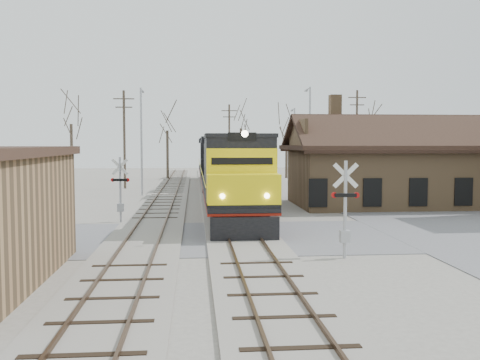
# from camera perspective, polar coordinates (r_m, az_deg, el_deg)

# --- Properties ---
(ground) EXTENTS (140.00, 140.00, 0.00)m
(ground) POSITION_cam_1_polar(r_m,az_deg,el_deg) (25.30, 0.20, -6.10)
(ground) COLOR #9A958B
(ground) RESTS_ON ground
(road) EXTENTS (60.00, 9.00, 0.03)m
(road) POSITION_cam_1_polar(r_m,az_deg,el_deg) (25.30, 0.20, -6.07)
(road) COLOR slate
(road) RESTS_ON ground
(track_main) EXTENTS (3.40, 90.00, 0.24)m
(track_main) POSITION_cam_1_polar(r_m,az_deg,el_deg) (40.11, -1.70, -2.26)
(track_main) COLOR #9A958B
(track_main) RESTS_ON ground
(track_siding) EXTENTS (3.40, 90.00, 0.24)m
(track_siding) POSITION_cam_1_polar(r_m,az_deg,el_deg) (40.12, -8.14, -2.30)
(track_siding) COLOR #9A958B
(track_siding) RESTS_ON ground
(depot) EXTENTS (15.20, 9.31, 7.90)m
(depot) POSITION_cam_1_polar(r_m,az_deg,el_deg) (39.51, 16.18, 0.89)
(depot) COLOR olive
(depot) RESTS_ON ground
(locomotive_lead) EXTENTS (3.32, 22.20, 4.93)m
(locomotive_lead) POSITION_cam_1_polar(r_m,az_deg,el_deg) (33.82, -1.14, 0.87)
(locomotive_lead) COLOR black
(locomotive_lead) RESTS_ON ground
(locomotive_trailing) EXTENTS (3.32, 22.20, 4.67)m
(locomotive_trailing) POSITION_cam_1_polar(r_m,az_deg,el_deg) (56.25, -2.64, 2.11)
(locomotive_trailing) COLOR black
(locomotive_trailing) RESTS_ON ground
(crossbuck_near) EXTENTS (1.07, 0.28, 3.75)m
(crossbuck_near) POSITION_cam_1_polar(r_m,az_deg,el_deg) (20.86, 11.15, -3.39)
(crossbuck_near) COLOR #A5A8AD
(crossbuck_near) RESTS_ON ground
(crossbuck_far) EXTENTS (1.04, 0.27, 3.64)m
(crossbuck_far) POSITION_cam_1_polar(r_m,az_deg,el_deg) (30.53, -12.65, -1.17)
(crossbuck_far) COLOR #A5A8AD
(crossbuck_far) RESTS_ON ground
(streetlight_a) EXTENTS (0.25, 2.04, 9.03)m
(streetlight_a) POSITION_cam_1_polar(r_m,az_deg,el_deg) (45.87, -10.46, 4.70)
(streetlight_a) COLOR #A5A8AD
(streetlight_a) RESTS_ON ground
(streetlight_b) EXTENTS (0.25, 2.04, 9.48)m
(streetlight_b) POSITION_cam_1_polar(r_m,az_deg,el_deg) (49.26, 7.41, 4.95)
(streetlight_b) COLOR #A5A8AD
(streetlight_b) RESTS_ON ground
(streetlight_c) EXTENTS (0.25, 2.04, 8.27)m
(streetlight_c) POSITION_cam_1_polar(r_m,az_deg,el_deg) (60.09, 5.79, 4.20)
(streetlight_c) COLOR #A5A8AD
(streetlight_c) RESTS_ON ground
(utility_pole_a) EXTENTS (2.00, 0.24, 9.45)m
(utility_pole_a) POSITION_cam_1_polar(r_m,az_deg,el_deg) (52.88, -12.23, 4.46)
(utility_pole_a) COLOR #382D23
(utility_pole_a) RESTS_ON ground
(utility_pole_b) EXTENTS (2.00, 0.24, 9.35)m
(utility_pole_b) POSITION_cam_1_polar(r_m,az_deg,el_deg) (69.17, -1.15, 4.38)
(utility_pole_b) COLOR #382D23
(utility_pole_b) RESTS_ON ground
(utility_pole_c) EXTENTS (2.00, 0.24, 10.17)m
(utility_pole_c) POSITION_cam_1_polar(r_m,az_deg,el_deg) (60.27, 12.33, 4.74)
(utility_pole_c) COLOR #382D23
(utility_pole_c) RESTS_ON ground
(tree_a) EXTENTS (4.30, 4.30, 10.52)m
(tree_a) POSITION_cam_1_polar(r_m,az_deg,el_deg) (60.19, -17.59, 6.72)
(tree_a) COLOR #382D23
(tree_a) RESTS_ON ground
(tree_b) EXTENTS (3.95, 3.95, 9.67)m
(tree_b) POSITION_cam_1_polar(r_m,az_deg,el_deg) (65.72, -7.77, 6.09)
(tree_b) COLOR #382D23
(tree_b) RESTS_ON ground
(tree_c) EXTENTS (4.26, 4.26, 10.44)m
(tree_c) POSITION_cam_1_polar(r_m,az_deg,el_deg) (73.06, 0.10, 6.35)
(tree_c) COLOR #382D23
(tree_c) RESTS_ON ground
(tree_d) EXTENTS (3.83, 3.83, 9.38)m
(tree_d) POSITION_cam_1_polar(r_m,az_deg,el_deg) (67.39, 5.00, 5.89)
(tree_d) COLOR #382D23
(tree_d) RESTS_ON ground
(tree_e) EXTENTS (3.74, 3.74, 9.17)m
(tree_e) POSITION_cam_1_polar(r_m,az_deg,el_deg) (64.16, 14.45, 5.73)
(tree_e) COLOR #382D23
(tree_e) RESTS_ON ground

